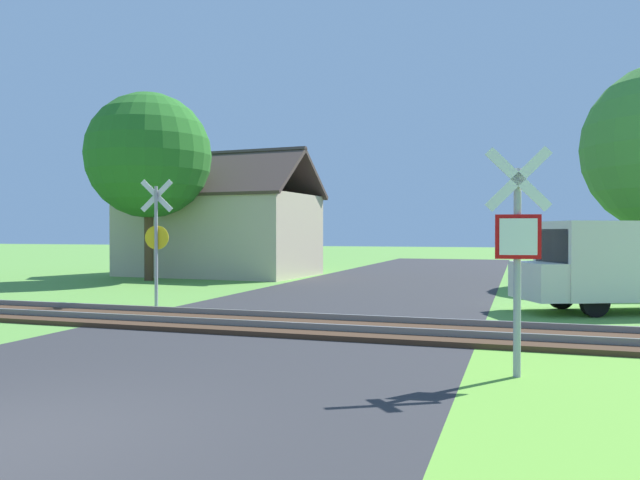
{
  "coord_description": "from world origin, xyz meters",
  "views": [
    {
      "loc": [
        4.71,
        -4.53,
        1.97
      ],
      "look_at": [
        0.5,
        8.53,
        1.8
      ],
      "focal_mm": 35.0,
      "sensor_mm": 36.0,
      "label": 1
    }
  ],
  "objects_px": {
    "stop_sign_near": "(518,246)",
    "house": "(219,232)",
    "mail_truck": "(625,262)",
    "tree_left": "(149,156)",
    "crossing_sign_far": "(156,234)"
  },
  "relations": [
    {
      "from": "crossing_sign_far",
      "to": "tree_left",
      "type": "relative_size",
      "value": 0.44
    },
    {
      "from": "stop_sign_near",
      "to": "house",
      "type": "relative_size",
      "value": 0.35
    },
    {
      "from": "stop_sign_near",
      "to": "house",
      "type": "height_order",
      "value": "house"
    },
    {
      "from": "house",
      "to": "tree_left",
      "type": "distance_m",
      "value": 5.0
    },
    {
      "from": "tree_left",
      "to": "mail_truck",
      "type": "distance_m",
      "value": 18.08
    },
    {
      "from": "crossing_sign_far",
      "to": "mail_truck",
      "type": "distance_m",
      "value": 11.99
    },
    {
      "from": "crossing_sign_far",
      "to": "house",
      "type": "height_order",
      "value": "house"
    },
    {
      "from": "mail_truck",
      "to": "house",
      "type": "bearing_deg",
      "value": 35.89
    },
    {
      "from": "house",
      "to": "mail_truck",
      "type": "height_order",
      "value": "house"
    },
    {
      "from": "stop_sign_near",
      "to": "house",
      "type": "bearing_deg",
      "value": -60.59
    },
    {
      "from": "tree_left",
      "to": "mail_truck",
      "type": "height_order",
      "value": "tree_left"
    },
    {
      "from": "mail_truck",
      "to": "crossing_sign_far",
      "type": "bearing_deg",
      "value": 77.12
    },
    {
      "from": "stop_sign_near",
      "to": "tree_left",
      "type": "xyz_separation_m",
      "value": [
        -14.41,
        13.21,
        3.31
      ]
    },
    {
      "from": "stop_sign_near",
      "to": "mail_truck",
      "type": "height_order",
      "value": "stop_sign_near"
    },
    {
      "from": "crossing_sign_far",
      "to": "stop_sign_near",
      "type": "bearing_deg",
      "value": -45.84
    }
  ]
}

